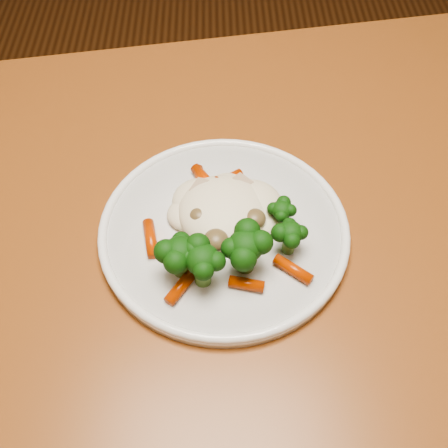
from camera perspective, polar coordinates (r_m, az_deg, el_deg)
dining_table at (r=0.69m, az=5.78°, el=-7.16°), size 1.27×0.95×0.75m
plate at (r=0.61m, az=0.00°, el=-0.79°), size 0.27×0.27×0.01m
meal at (r=0.57m, az=0.12°, el=-0.32°), size 0.18×0.18×0.05m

